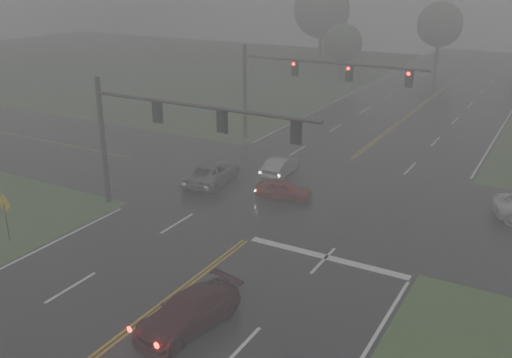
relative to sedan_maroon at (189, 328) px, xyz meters
The scene contains 13 objects.
main_road 14.01m from the sedan_maroon, 98.16° to the left, with size 18.00×160.00×0.02m, color black.
cross_street 16.00m from the sedan_maroon, 97.15° to the left, with size 120.00×14.00×0.02m, color black.
stop_bar 8.64m from the sedan_maroon, 73.12° to the left, with size 8.50×0.50×0.01m, color silver.
sedan_maroon is the anchor object (origin of this frame).
sedan_red 14.54m from the sedan_maroon, 101.50° to the left, with size 1.43×3.56×1.21m, color maroon.
sedan_silver 18.82m from the sedan_maroon, 105.70° to the left, with size 1.37×3.93×1.29m, color gray.
car_grey 16.71m from the sedan_maroon, 120.27° to the left, with size 2.43×5.27×1.46m, color #55575C.
signal_gantry_near 12.72m from the sedan_maroon, 132.69° to the left, with size 14.28×0.34×7.79m.
signal_gantry_far 26.90m from the sedan_maroon, 106.29° to the left, with size 15.32×0.40×7.86m.
sign_diamond_west 13.17m from the sedan_maroon, behind, with size 1.12×0.18×2.70m.
tree_nw_a 56.57m from the sedan_maroon, 105.23° to the left, with size 4.97×4.97×7.29m.
tree_n_mid 71.39m from the sedan_maroon, 95.20° to the left, with size 6.43×6.43×9.44m.
tree_nw_b 70.00m from the sedan_maroon, 109.07° to the left, with size 8.29×8.29×12.18m.
Camera 1 is at (13.94, -9.56, 13.59)m, focal length 40.00 mm.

